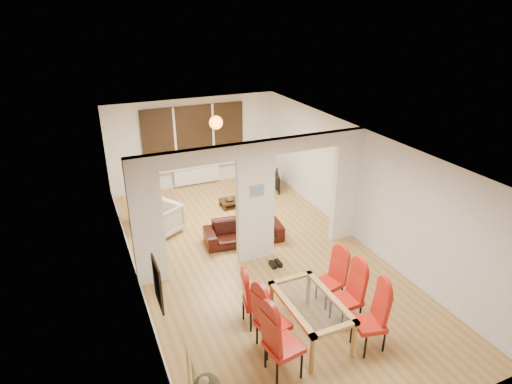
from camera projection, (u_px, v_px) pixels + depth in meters
floor at (255, 257)px, 9.28m from camera, size 5.00×9.00×0.01m
room_walls at (255, 202)px, 8.75m from camera, size 5.00×9.00×2.60m
divider_wall at (255, 202)px, 8.75m from camera, size 5.00×0.18×2.60m
bay_window_blinds at (194, 136)px, 12.39m from camera, size 3.00×0.08×1.80m
radiator at (197, 175)px, 12.84m from camera, size 1.40×0.08×0.50m
pendant_light at (216, 123)px, 11.28m from camera, size 0.36×0.36×0.36m
stair_newel at (195, 381)px, 5.55m from camera, size 0.40×1.20×1.10m
wall_poster at (158, 284)px, 5.71m from camera, size 0.04×0.52×0.67m
pillar_photo at (257, 191)px, 8.55m from camera, size 0.30×0.03×0.25m
dining_table at (310, 318)px, 6.96m from camera, size 0.83×1.48×0.69m
dining_chair_la at (284, 342)px, 6.13m from camera, size 0.53×0.53×1.19m
dining_chair_lb at (273, 320)px, 6.59m from camera, size 0.54×0.54×1.14m
dining_chair_lc at (256, 298)px, 7.16m from camera, size 0.48×0.48×1.02m
dining_chair_ra at (370, 320)px, 6.62m from camera, size 0.53×0.53×1.10m
dining_chair_rb at (347, 296)px, 7.16m from camera, size 0.44×0.44×1.08m
dining_chair_rc at (330, 279)px, 7.66m from camera, size 0.49×0.49×1.02m
sofa at (244, 231)px, 9.79m from camera, size 1.85×0.90×0.52m
armchair at (161, 219)px, 10.10m from camera, size 1.09×1.10×0.74m
person at (141, 195)px, 10.41m from camera, size 0.66×0.56×1.53m
television at (275, 181)px, 12.56m from camera, size 0.86×0.43×0.51m
coffee_table at (237, 202)px, 11.56m from camera, size 0.96×0.58×0.21m
bottle at (238, 195)px, 11.39m from camera, size 0.07×0.07×0.27m
bowl at (230, 200)px, 11.38m from camera, size 0.22×0.22×0.06m
shoes at (275, 264)px, 8.93m from camera, size 0.22×0.24×0.09m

